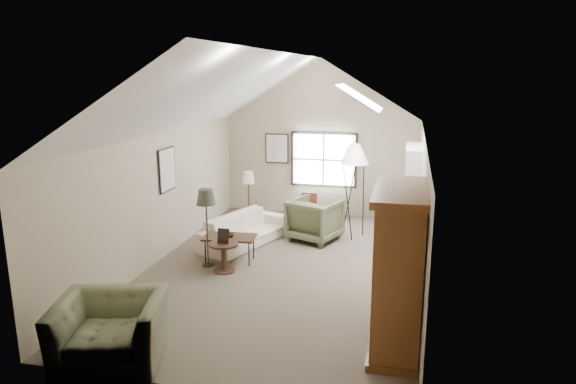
% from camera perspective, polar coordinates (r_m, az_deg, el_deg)
% --- Properties ---
extents(room_shell, '(5.01, 8.01, 4.00)m').
position_cam_1_polar(room_shell, '(9.26, -0.58, 10.40)').
color(room_shell, brown).
rests_on(room_shell, ground).
extents(window, '(1.72, 0.08, 1.42)m').
position_cam_1_polar(window, '(13.29, 3.99, 3.60)').
color(window, black).
rests_on(window, room_shell).
extents(skylight, '(0.80, 1.20, 0.52)m').
position_cam_1_polar(skylight, '(9.93, 8.13, 10.53)').
color(skylight, white).
rests_on(skylight, room_shell).
extents(wall_art, '(1.97, 3.71, 0.88)m').
position_cam_1_polar(wall_art, '(11.82, -7.17, 3.69)').
color(wall_art, black).
rests_on(wall_art, room_shell).
extents(armoire, '(0.60, 1.50, 2.20)m').
position_cam_1_polar(armoire, '(7.05, 12.17, -8.40)').
color(armoire, brown).
rests_on(armoire, ground).
extents(tv_alcove, '(0.32, 1.30, 2.10)m').
position_cam_1_polar(tv_alcove, '(10.87, 13.60, -0.53)').
color(tv_alcove, white).
rests_on(tv_alcove, ground).
extents(media_console, '(0.34, 1.18, 0.60)m').
position_cam_1_polar(media_console, '(11.09, 13.25, -4.79)').
color(media_console, '#382316').
rests_on(media_console, ground).
extents(tv_panel, '(0.05, 0.90, 0.55)m').
position_cam_1_polar(tv_panel, '(10.92, 13.43, -1.70)').
color(tv_panel, black).
rests_on(tv_panel, media_console).
extents(sofa, '(1.60, 2.39, 0.65)m').
position_cam_1_polar(sofa, '(11.19, -4.76, -4.18)').
color(sofa, white).
rests_on(sofa, ground).
extents(armchair_near, '(1.59, 1.47, 0.86)m').
position_cam_1_polar(armchair_near, '(7.15, -19.10, -14.46)').
color(armchair_near, '#676D4C').
rests_on(armchair_near, ground).
extents(armchair_far, '(1.30, 1.31, 0.93)m').
position_cam_1_polar(armchair_far, '(11.41, 3.02, -3.06)').
color(armchair_far, '#5A6345').
rests_on(armchair_far, ground).
extents(coffee_table, '(1.05, 0.65, 0.52)m').
position_cam_1_polar(coffee_table, '(10.25, -6.48, -6.28)').
color(coffee_table, '#312214').
rests_on(coffee_table, ground).
extents(bowl, '(0.26, 0.26, 0.06)m').
position_cam_1_polar(bowl, '(10.16, -6.53, -4.75)').
color(bowl, '#3C2A18').
rests_on(bowl, coffee_table).
extents(side_table, '(0.72, 0.72, 0.56)m').
position_cam_1_polar(side_table, '(9.75, -7.13, -7.20)').
color(side_table, '#372116').
rests_on(side_table, ground).
extents(side_chair, '(0.39, 0.39, 0.92)m').
position_cam_1_polar(side_chair, '(11.90, 2.18, -2.40)').
color(side_chair, maroon).
rests_on(side_chair, ground).
extents(tripod_lamp, '(0.82, 0.82, 2.16)m').
position_cam_1_polar(tripod_lamp, '(11.52, 7.30, 0.16)').
color(tripod_lamp, silver).
rests_on(tripod_lamp, ground).
extents(dark_lamp, '(0.48, 0.48, 1.55)m').
position_cam_1_polar(dark_lamp, '(9.91, -8.98, -3.89)').
color(dark_lamp, '#2B2F21').
rests_on(dark_lamp, ground).
extents(tan_lamp, '(0.36, 0.36, 1.39)m').
position_cam_1_polar(tan_lamp, '(12.28, -4.39, -0.80)').
color(tan_lamp, tan).
rests_on(tan_lamp, ground).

